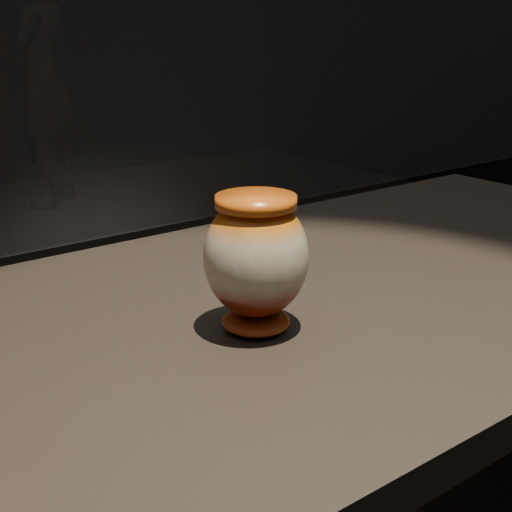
% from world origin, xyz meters
% --- Properties ---
extents(display_plinth, '(2.00, 0.80, 0.90)m').
position_xyz_m(display_plinth, '(0.00, 0.00, 0.63)').
color(display_plinth, black).
rests_on(display_plinth, ground).
extents(main_vase, '(0.18, 0.18, 0.19)m').
position_xyz_m(main_vase, '(-0.03, -0.06, 1.00)').
color(main_vase, '#641608').
rests_on(main_vase, display_plinth).
extents(visitor, '(0.74, 0.73, 1.73)m').
position_xyz_m(visitor, '(1.37, 4.17, 0.86)').
color(visitor, black).
rests_on(visitor, ground).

